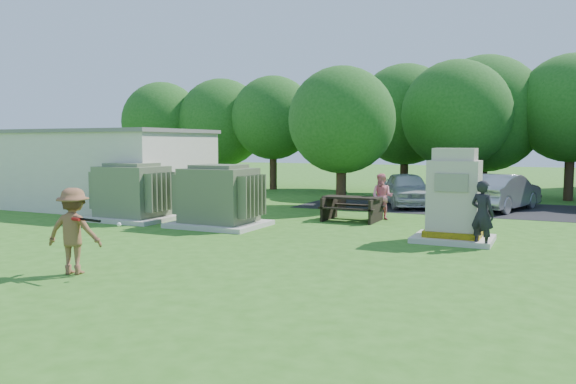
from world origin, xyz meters
The scene contains 15 objects.
ground centered at (0.00, 0.00, 0.00)m, with size 120.00×120.00×0.00m, color #2D6619.
service_building centered at (-11.00, 7.00, 1.60)m, with size 10.00×5.00×3.20m, color beige.
service_building_roof centered at (-11.00, 7.00, 3.27)m, with size 10.20×5.20×0.15m, color slate.
parking_strip centered at (7.00, 13.50, 0.01)m, with size 20.00×6.00×0.01m, color #232326.
transformer_left centered at (-6.50, 4.50, 0.97)m, with size 3.00×2.40×2.07m.
transformer_right centered at (-2.80, 4.50, 0.97)m, with size 3.00×2.40×2.07m.
generator_cabinet centered at (4.79, 4.88, 1.16)m, with size 2.17×1.78×2.65m.
picnic_table centered at (0.81, 7.67, 0.55)m, with size 2.04×1.53×0.87m.
batter centered at (-1.89, -2.68, 0.92)m, with size 1.19×0.69×1.85m, color brown.
person_by_generator centered at (5.64, 4.16, 0.91)m, with size 0.66×0.43×1.81m, color black.
person_at_picnic centered at (1.70, 8.43, 0.84)m, with size 0.82×0.64×1.69m, color pink.
car_white centered at (1.46, 13.27, 0.75)m, with size 1.78×4.42×1.50m, color silver.
car_silver_a centered at (5.44, 13.40, 0.76)m, with size 1.60×4.58×1.51m, color #A0A0A4.
batting_equipment centered at (-1.34, -2.76, 1.19)m, with size 1.05×0.46×0.18m.
tree_row centered at (1.75, 18.50, 4.15)m, with size 41.30×13.30×7.30m.
Camera 1 is at (7.30, -11.41, 2.79)m, focal length 35.00 mm.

